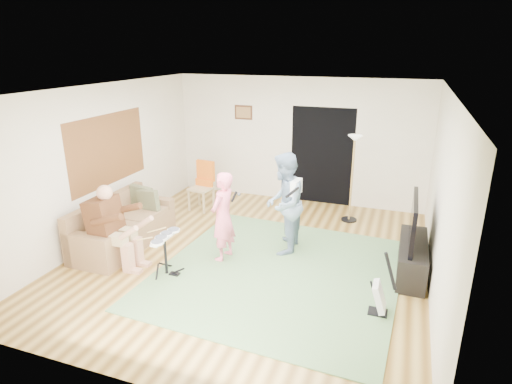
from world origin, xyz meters
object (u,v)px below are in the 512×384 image
drum_kit (166,257)px  guitarist (284,204)px  singer (223,217)px  dining_chair (202,192)px  tv_cabinet (412,258)px  guitar_spare (380,297)px  torchiere_lamp (353,163)px  sofa (121,230)px  television (413,221)px

drum_kit → guitarist: (1.44, 1.36, 0.56)m
singer → dining_chair: (-1.34, 1.92, -0.37)m
guitarist → dining_chair: 2.59m
tv_cabinet → guitar_spare: bearing=-106.6°
dining_chair → tv_cabinet: size_ratio=0.73×
torchiere_lamp → dining_chair: size_ratio=1.68×
drum_kit → sofa: bearing=153.3°
guitarist → television: size_ratio=1.41×
drum_kit → torchiere_lamp: size_ratio=0.39×
tv_cabinet → television: television is taller
torchiere_lamp → tv_cabinet: bearing=-56.5°
guitarist → torchiere_lamp: size_ratio=0.99×
tv_cabinet → sofa: bearing=-172.4°
singer → dining_chair: 2.37m
drum_kit → torchiere_lamp: torchiere_lamp is taller
guitar_spare → torchiere_lamp: size_ratio=0.52×
dining_chair → tv_cabinet: (4.23, -1.39, -0.11)m
sofa → guitarist: bearing=14.5°
sofa → television: television is taller
dining_chair → television: television is taller
singer → dining_chair: singer is taller
drum_kit → dining_chair: bearing=105.1°
guitar_spare → tv_cabinet: bearing=73.4°
tv_cabinet → torchiere_lamp: bearing=123.5°
dining_chair → tv_cabinet: bearing=-10.4°
sofa → dining_chair: bearing=74.5°
sofa → singer: bearing=3.4°
sofa → guitar_spare: (4.41, -0.62, -0.02)m
drum_kit → dining_chair: size_ratio=0.65×
torchiere_lamp → tv_cabinet: 2.34m
sofa → torchiere_lamp: bearing=34.0°
sofa → singer: singer is taller
torchiere_lamp → guitar_spare: bearing=-75.1°
guitar_spare → torchiere_lamp: (-0.81, 3.06, 0.92)m
sofa → drum_kit: 1.44m
tv_cabinet → singer: bearing=-169.6°
singer → guitarist: (0.83, 0.59, 0.12)m
drum_kit → guitarist: 2.06m
television → drum_kit: bearing=-159.5°
singer → guitar_spare: bearing=81.2°
dining_chair → television: 4.43m
torchiere_lamp → television: 2.15m
guitarist → drum_kit: bearing=-50.8°
singer → guitar_spare: 2.66m
torchiere_lamp → drum_kit: bearing=-126.9°
guitar_spare → television: television is taller
drum_kit → guitar_spare: guitar_spare is taller
sofa → torchiere_lamp: (3.60, 2.43, 0.90)m
drum_kit → television: bearing=20.5°
tv_cabinet → dining_chair: bearing=161.8°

